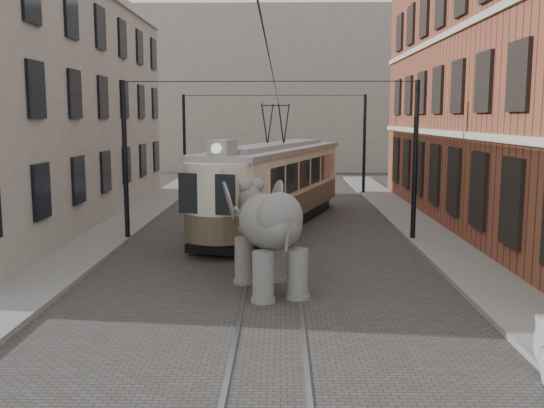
{
  "coord_description": "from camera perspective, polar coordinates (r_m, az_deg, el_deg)",
  "views": [
    {
      "loc": [
        0.24,
        -16.61,
        4.63
      ],
      "look_at": [
        -0.03,
        1.21,
        2.1
      ],
      "focal_mm": 40.2,
      "sensor_mm": 36.0,
      "label": 1
    }
  ],
  "objects": [
    {
      "name": "catenary",
      "position": [
        21.68,
        -0.28,
        3.77
      ],
      "size": [
        11.0,
        30.2,
        6.0
      ],
      "primitive_type": null,
      "color": "black",
      "rests_on": "ground"
    },
    {
      "name": "distant_block",
      "position": [
        56.66,
        0.66,
        10.48
      ],
      "size": [
        28.0,
        10.0,
        14.0
      ],
      "primitive_type": "cube",
      "color": "gray",
      "rests_on": "ground"
    },
    {
      "name": "stucco_building",
      "position": [
        28.89,
        -22.25,
        8.22
      ],
      "size": [
        7.0,
        24.0,
        10.0
      ],
      "primitive_type": "cube",
      "color": "gray",
      "rests_on": "ground"
    },
    {
      "name": "tram_rails",
      "position": [
        17.24,
        0.05,
        -7.45
      ],
      "size": [
        1.54,
        80.0,
        0.02
      ],
      "primitive_type": null,
      "color": "slate",
      "rests_on": "ground"
    },
    {
      "name": "tram",
      "position": [
        26.01,
        0.34,
        3.6
      ],
      "size": [
        6.48,
        13.3,
        5.2
      ],
      "primitive_type": null,
      "rotation": [
        0.0,
        0.0,
        -0.3
      ],
      "color": "beige",
      "rests_on": "ground"
    },
    {
      "name": "sidewalk_left",
      "position": [
        18.5,
        -20.66,
        -6.71
      ],
      "size": [
        2.0,
        60.0,
        0.15
      ],
      "primitive_type": "cube",
      "color": "slate",
      "rests_on": "ground"
    },
    {
      "name": "elephant",
      "position": [
        16.26,
        -0.2,
        -3.18
      ],
      "size": [
        3.98,
        5.34,
        2.91
      ],
      "primitive_type": null,
      "rotation": [
        0.0,
        0.0,
        0.32
      ],
      "color": "#65625D",
      "rests_on": "ground"
    },
    {
      "name": "brick_building",
      "position": [
        27.81,
        24.05,
        10.22
      ],
      "size": [
        8.0,
        26.0,
        12.0
      ],
      "primitive_type": "cube",
      "color": "brown",
      "rests_on": "ground"
    },
    {
      "name": "ground",
      "position": [
        17.25,
        0.05,
        -7.49
      ],
      "size": [
        120.0,
        120.0,
        0.0
      ],
      "primitive_type": "plane",
      "color": "#3C3A38"
    },
    {
      "name": "sidewalk_right",
      "position": [
        18.16,
        19.49,
        -6.92
      ],
      "size": [
        2.0,
        60.0,
        0.15
      ],
      "primitive_type": "cube",
      "color": "slate",
      "rests_on": "ground"
    }
  ]
}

